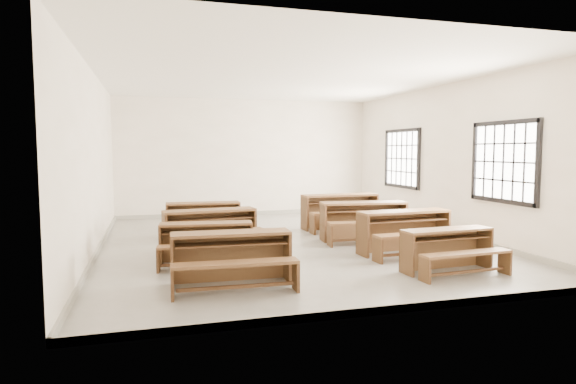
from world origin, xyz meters
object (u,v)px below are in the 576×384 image
object	(u,v)px
desk_set_5	(405,229)
desk_set_6	(364,218)
desk_set_4	(449,247)
desk_set_7	(341,209)
desk_set_1	(206,240)
desk_set_2	(211,227)
desk_set_3	(203,216)
desk_set_0	(232,255)

from	to	relation	value
desk_set_5	desk_set_6	distance (m)	1.33
desk_set_4	desk_set_7	xyz separation A→B (m)	(-0.07, 4.09, 0.09)
desk_set_1	desk_set_2	world-z (taller)	desk_set_2
desk_set_2	desk_set_3	xyz separation A→B (m)	(0.04, 1.65, -0.03)
desk_set_1	desk_set_7	xyz separation A→B (m)	(3.36, 2.60, 0.08)
desk_set_0	desk_set_7	xyz separation A→B (m)	(3.16, 3.93, 0.05)
desk_set_0	desk_set_2	size ratio (longest dim) A/B	0.93
desk_set_1	desk_set_6	size ratio (longest dim) A/B	0.85
desk_set_5	desk_set_2	bearing A→B (deg)	156.83
desk_set_3	desk_set_0	bearing A→B (deg)	-88.09
desk_set_3	desk_set_6	size ratio (longest dim) A/B	0.88
desk_set_2	desk_set_3	distance (m)	1.65
desk_set_2	desk_set_4	distance (m)	4.07
desk_set_4	desk_set_6	size ratio (longest dim) A/B	0.81
desk_set_5	desk_set_6	xyz separation A→B (m)	(-0.17, 1.32, 0.01)
desk_set_1	desk_set_5	bearing A→B (deg)	3.30
desk_set_3	desk_set_4	world-z (taller)	desk_set_3
desk_set_1	desk_set_3	size ratio (longest dim) A/B	0.97
desk_set_1	desk_set_7	distance (m)	4.25
desk_set_1	desk_set_2	size ratio (longest dim) A/B	0.88
desk_set_0	desk_set_2	bearing A→B (deg)	92.56
desk_set_0	desk_set_3	world-z (taller)	desk_set_0
desk_set_0	desk_set_7	size ratio (longest dim) A/B	0.91
desk_set_6	desk_set_7	bearing A→B (deg)	92.61
desk_set_6	desk_set_0	bearing A→B (deg)	-135.40
desk_set_0	desk_set_5	size ratio (longest dim) A/B	0.94
desk_set_1	desk_set_5	size ratio (longest dim) A/B	0.89
desk_set_2	desk_set_7	world-z (taller)	desk_set_7
desk_set_2	desk_set_4	size ratio (longest dim) A/B	1.19
desk_set_2	desk_set_4	xyz separation A→B (m)	(3.24, -2.47, -0.06)
desk_set_1	desk_set_3	distance (m)	2.64
desk_set_6	desk_set_5	bearing A→B (deg)	-76.56
desk_set_3	desk_set_5	xyz separation A→B (m)	(3.22, -2.81, 0.03)
desk_set_3	desk_set_7	size ratio (longest dim) A/B	0.89
desk_set_0	desk_set_1	xyz separation A→B (m)	(-0.19, 1.33, -0.04)
desk_set_1	desk_set_4	distance (m)	3.73
desk_set_2	desk_set_5	size ratio (longest dim) A/B	1.01
desk_set_6	desk_set_4	bearing A→B (deg)	-80.78
desk_set_1	desk_set_6	bearing A→B (deg)	25.43
desk_set_2	desk_set_7	distance (m)	3.56
desk_set_0	desk_set_4	size ratio (longest dim) A/B	1.11
desk_set_1	desk_set_2	xyz separation A→B (m)	(0.19, 0.98, 0.05)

